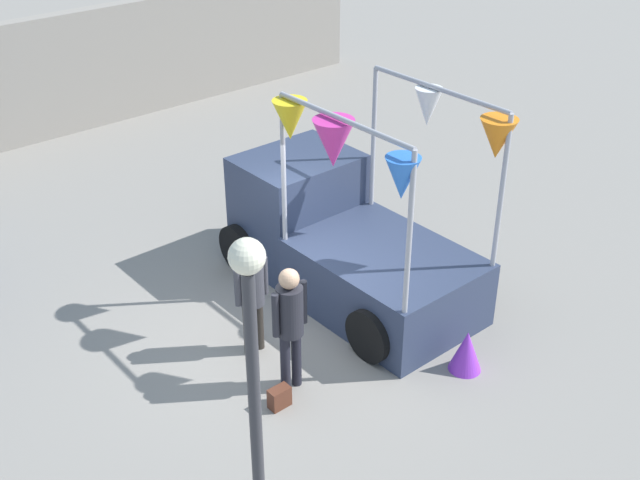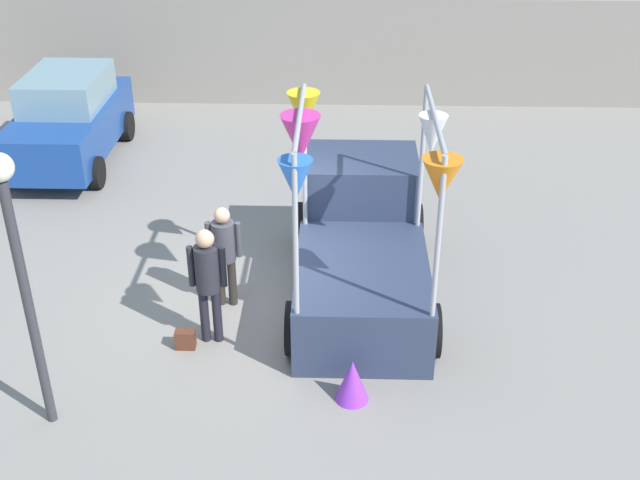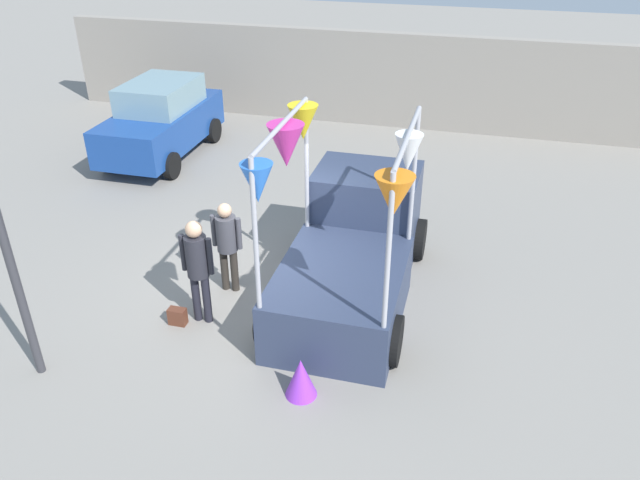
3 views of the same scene
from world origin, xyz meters
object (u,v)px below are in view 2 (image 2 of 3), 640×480
object	(u,v)px
handbag	(185,339)
folded_kite_bundle_violet	(352,380)
person_customer	(208,275)
person_vendor	(224,248)
street_lamp	(18,255)
vendor_truck	(360,237)
parked_car	(69,119)

from	to	relation	value
handbag	folded_kite_bundle_violet	distance (m)	2.56
person_customer	person_vendor	world-z (taller)	person_customer
street_lamp	folded_kite_bundle_violet	world-z (taller)	street_lamp
person_vendor	handbag	bearing A→B (deg)	-111.40
person_vendor	street_lamp	bearing A→B (deg)	-125.02
vendor_truck	person_customer	bearing A→B (deg)	-144.79
vendor_truck	folded_kite_bundle_violet	size ratio (longest dim) A/B	6.74
vendor_truck	parked_car	size ratio (longest dim) A/B	1.01
street_lamp	person_vendor	bearing A→B (deg)	54.98
handbag	street_lamp	bearing A→B (deg)	-132.97
parked_car	street_lamp	bearing A→B (deg)	-75.38
parked_car	person_customer	distance (m)	7.33
person_customer	street_lamp	xyz separation A→B (m)	(-1.76, -1.72, 1.29)
parked_car	person_customer	xyz separation A→B (m)	(3.84, -6.24, 0.14)
folded_kite_bundle_violet	parked_car	bearing A→B (deg)	127.99
vendor_truck	street_lamp	world-z (taller)	street_lamp
parked_car	person_vendor	world-z (taller)	parked_car
parked_car	handbag	bearing A→B (deg)	-61.55
vendor_truck	folded_kite_bundle_violet	distance (m)	2.78
handbag	street_lamp	world-z (taller)	street_lamp
vendor_truck	parked_car	distance (m)	7.62
street_lamp	folded_kite_bundle_violet	bearing A→B (deg)	7.55
folded_kite_bundle_violet	street_lamp	bearing A→B (deg)	-172.45
person_customer	street_lamp	world-z (taller)	street_lamp
parked_car	street_lamp	world-z (taller)	street_lamp
person_vendor	person_customer	bearing A→B (deg)	-95.78
person_customer	handbag	size ratio (longest dim) A/B	6.38
parked_car	folded_kite_bundle_violet	world-z (taller)	parked_car
vendor_truck	person_vendor	size ratio (longest dim) A/B	2.47
vendor_truck	handbag	world-z (taller)	vendor_truck
handbag	person_customer	bearing A→B (deg)	29.74
folded_kite_bundle_violet	handbag	bearing A→B (deg)	156.42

